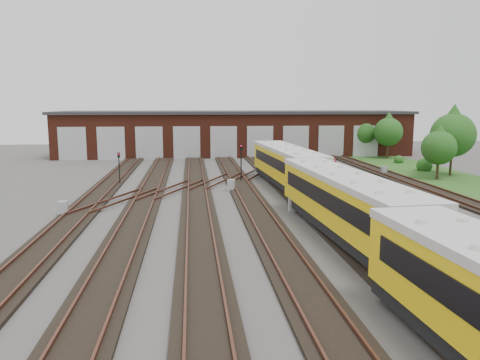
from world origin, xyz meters
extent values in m
plane|color=#403E3B|center=(0.00, 0.00, 0.00)|extent=(120.00, 120.00, 0.00)
cube|color=black|center=(-14.00, 0.00, 0.09)|extent=(2.40, 70.00, 0.18)
cube|color=#573023|center=(-14.72, 0.00, 0.26)|extent=(0.10, 70.00, 0.15)
cube|color=#573023|center=(-13.28, 0.00, 0.26)|extent=(0.10, 70.00, 0.15)
cube|color=black|center=(-10.00, 0.00, 0.09)|extent=(2.40, 70.00, 0.18)
cube|color=#573023|center=(-10.72, 0.00, 0.26)|extent=(0.10, 70.00, 0.15)
cube|color=#573023|center=(-9.28, 0.00, 0.26)|extent=(0.10, 70.00, 0.15)
cube|color=black|center=(-6.00, 0.00, 0.09)|extent=(2.40, 70.00, 0.18)
cube|color=#573023|center=(-6.72, 0.00, 0.26)|extent=(0.10, 70.00, 0.15)
cube|color=#573023|center=(-5.28, 0.00, 0.26)|extent=(0.10, 70.00, 0.15)
cube|color=black|center=(-2.00, 0.00, 0.09)|extent=(2.40, 70.00, 0.18)
cube|color=#573023|center=(-2.72, 0.00, 0.26)|extent=(0.10, 70.00, 0.15)
cube|color=#573023|center=(-1.28, 0.00, 0.26)|extent=(0.10, 70.00, 0.15)
cube|color=black|center=(2.00, 0.00, 0.09)|extent=(2.40, 70.00, 0.18)
cube|color=#573023|center=(1.28, 0.00, 0.26)|extent=(0.10, 70.00, 0.15)
cube|color=#573023|center=(2.72, 0.00, 0.26)|extent=(0.10, 70.00, 0.15)
cube|color=black|center=(6.00, 0.00, 0.09)|extent=(2.40, 70.00, 0.18)
cube|color=#573023|center=(5.28, 0.00, 0.26)|extent=(0.10, 70.00, 0.15)
cube|color=#573023|center=(6.72, 0.00, 0.26)|extent=(0.10, 70.00, 0.15)
cube|color=black|center=(10.00, 0.00, 0.09)|extent=(2.40, 70.00, 0.18)
cube|color=#573023|center=(9.28, 0.00, 0.26)|extent=(0.10, 70.00, 0.15)
cube|color=#573023|center=(10.72, 0.00, 0.26)|extent=(0.10, 70.00, 0.15)
cube|color=#573023|center=(13.28, 0.00, 0.26)|extent=(0.10, 70.00, 0.15)
cube|color=#573023|center=(-8.00, 10.00, 0.26)|extent=(5.40, 9.62, 0.15)
cube|color=#573023|center=(-4.00, 14.00, 0.26)|extent=(5.40, 9.62, 0.15)
cube|color=#573023|center=(0.00, 18.00, 0.26)|extent=(5.40, 9.62, 0.15)
cube|color=#573023|center=(-12.00, 6.00, 0.26)|extent=(5.40, 9.62, 0.15)
cube|color=#573023|center=(4.00, 22.00, 0.26)|extent=(5.40, 9.62, 0.15)
cube|color=#552215|center=(0.00, 40.00, 3.00)|extent=(50.00, 12.00, 6.00)
cube|color=#2C2C2E|center=(0.00, 40.00, 6.15)|extent=(51.00, 12.50, 0.40)
cube|color=#A9ACAF|center=(-22.00, 33.98, 2.20)|extent=(3.60, 0.12, 4.40)
cube|color=#A9ACAF|center=(-17.00, 33.98, 2.20)|extent=(3.60, 0.12, 4.40)
cube|color=#A9ACAF|center=(-12.00, 33.98, 2.20)|extent=(3.60, 0.12, 4.40)
cube|color=#A9ACAF|center=(-7.00, 33.98, 2.20)|extent=(3.60, 0.12, 4.40)
cube|color=#A9ACAF|center=(-2.00, 33.98, 2.20)|extent=(3.60, 0.12, 4.40)
cube|color=#A9ACAF|center=(3.00, 33.98, 2.20)|extent=(3.60, 0.12, 4.40)
cube|color=#A9ACAF|center=(8.00, 33.98, 2.20)|extent=(3.60, 0.12, 4.40)
cube|color=#A9ACAF|center=(13.00, 33.98, 2.20)|extent=(3.60, 0.12, 4.40)
cube|color=#A9ACAF|center=(18.00, 33.98, 2.20)|extent=(3.60, 0.12, 4.40)
cube|color=#204D19|center=(19.00, 10.00, 0.03)|extent=(8.00, 55.00, 0.05)
cube|color=black|center=(2.00, -4.98, 0.65)|extent=(3.31, 15.88, 0.63)
cube|color=#E29D0C|center=(2.00, -4.98, 2.12)|extent=(3.63, 15.90, 2.31)
cube|color=silver|center=(2.00, -4.98, 3.43)|extent=(3.73, 15.91, 0.32)
cube|color=black|center=(0.61, -5.06, 2.38)|extent=(0.85, 13.86, 0.89)
cube|color=black|center=(3.39, -4.90, 2.38)|extent=(0.85, 13.86, 0.89)
cube|color=black|center=(2.00, 11.02, 0.65)|extent=(3.31, 15.88, 0.63)
cube|color=#E29D0C|center=(2.00, 11.02, 2.12)|extent=(3.63, 15.90, 2.31)
cube|color=silver|center=(2.00, 11.02, 3.43)|extent=(3.73, 15.91, 0.32)
cube|color=black|center=(0.61, 10.94, 2.38)|extent=(0.85, 13.86, 0.89)
cube|color=black|center=(3.39, 11.10, 2.38)|extent=(0.85, 13.86, 0.89)
cylinder|color=black|center=(-13.03, 13.97, 1.27)|extent=(0.09, 0.09, 2.54)
cube|color=black|center=(-13.03, 13.97, 2.77)|extent=(0.24, 0.15, 0.46)
sphere|color=red|center=(-13.03, 13.88, 2.86)|extent=(0.11, 0.11, 0.11)
cylinder|color=black|center=(-1.73, 14.24, 1.56)|extent=(0.11, 0.11, 3.11)
cube|color=black|center=(-1.73, 14.24, 3.39)|extent=(0.28, 0.18, 0.56)
sphere|color=red|center=(-1.73, 14.13, 3.50)|extent=(0.13, 0.13, 0.13)
cylinder|color=black|center=(5.76, 9.05, 1.16)|extent=(0.10, 0.10, 2.32)
cube|color=black|center=(5.76, 9.05, 2.56)|extent=(0.24, 0.15, 0.48)
sphere|color=red|center=(5.76, 8.96, 2.65)|extent=(0.12, 0.12, 0.12)
cylinder|color=black|center=(3.03, 20.35, 1.11)|extent=(0.09, 0.09, 2.22)
cube|color=black|center=(3.03, 20.35, 2.44)|extent=(0.25, 0.20, 0.44)
sphere|color=red|center=(3.03, 20.26, 2.53)|extent=(0.11, 0.11, 0.11)
cube|color=#9FA1A4|center=(-15.00, 2.04, 0.50)|extent=(0.66, 0.57, 0.99)
cube|color=#9FA1A4|center=(-3.06, 9.75, 0.51)|extent=(0.73, 0.66, 1.02)
cube|color=#9FA1A4|center=(0.54, 1.71, 0.46)|extent=(0.56, 0.47, 0.92)
cube|color=#9FA1A4|center=(7.82, 12.76, 0.47)|extent=(0.68, 0.63, 0.93)
cube|color=#9FA1A4|center=(13.91, 17.75, 0.43)|extent=(0.59, 0.53, 0.85)
cylinder|color=#362718|center=(18.03, 35.00, 0.90)|extent=(0.22, 0.22, 1.79)
sphere|color=#1C4B15|center=(18.03, 35.00, 3.28)|extent=(3.48, 3.48, 3.48)
cone|color=#1C4B15|center=(18.03, 35.00, 4.53)|extent=(2.98, 2.98, 2.49)
cylinder|color=#362718|center=(20.30, 31.79, 0.99)|extent=(0.26, 0.26, 1.97)
sphere|color=#1C4B15|center=(20.30, 31.79, 3.62)|extent=(3.84, 3.84, 3.84)
cone|color=#1C4B15|center=(20.30, 31.79, 4.99)|extent=(3.29, 3.29, 2.74)
cylinder|color=#362718|center=(20.31, 16.00, 1.15)|extent=(0.24, 0.24, 2.31)
sphere|color=#1C4B15|center=(20.31, 16.00, 4.23)|extent=(4.48, 4.48, 4.48)
cone|color=#1C4B15|center=(20.31, 16.00, 5.83)|extent=(3.84, 3.84, 3.20)
cylinder|color=#362718|center=(17.71, 13.86, 0.86)|extent=(0.26, 0.26, 1.72)
sphere|color=#1C4B15|center=(17.71, 13.86, 3.15)|extent=(3.34, 3.34, 3.34)
cone|color=#1C4B15|center=(17.71, 13.86, 4.35)|extent=(2.87, 2.87, 2.39)
sphere|color=#1C4B15|center=(19.42, 19.72, 0.86)|extent=(1.72, 1.72, 1.72)
sphere|color=#1C4B15|center=(19.56, 26.55, 0.58)|extent=(1.16, 1.16, 1.16)
camera|label=1|loc=(-6.41, -29.48, 7.41)|focal=35.00mm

